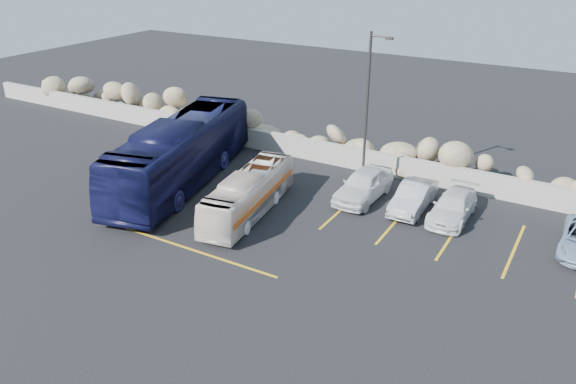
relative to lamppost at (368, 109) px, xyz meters
The scene contains 10 objects.
ground 10.73m from the lamppost, 105.05° to the right, with size 90.00×90.00×0.00m, color black.
seawall 5.14m from the lamppost, 135.63° to the left, with size 60.00×0.40×1.20m, color gray.
riprap_pile 5.40m from the lamppost, 124.63° to the left, with size 54.00×2.80×2.60m, color #8F7D5E, non-canonical shape.
parking_lines 6.18m from the lamppost, 62.01° to the right, with size 18.16×9.36×0.01m.
lamppost is the anchor object (origin of this frame).
vintage_bus 7.14m from the lamppost, 124.46° to the right, with size 1.70×7.28×2.03m, color silver.
tour_coach 9.86m from the lamppost, 155.59° to the right, with size 2.87×12.26×3.42m, color #101237.
car_a 3.71m from the lamppost, 67.14° to the right, with size 1.76×4.36×1.49m, color silver.
car_b 4.80m from the lamppost, 17.37° to the right, with size 1.35×3.88×1.28m, color #B1B1B6.
car_c 6.19m from the lamppost, 10.63° to the right, with size 1.64×4.03×1.17m, color silver.
Camera 1 is at (12.54, -15.39, 11.99)m, focal length 35.00 mm.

